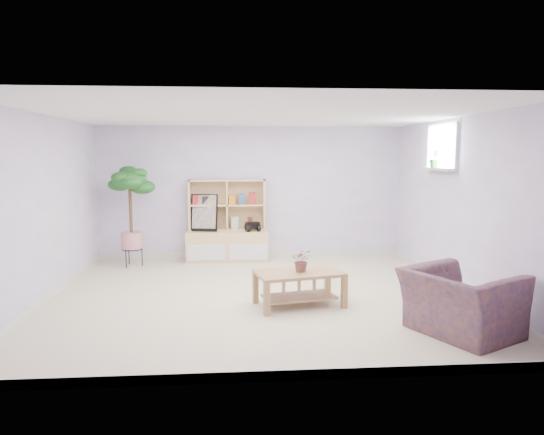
{
  "coord_description": "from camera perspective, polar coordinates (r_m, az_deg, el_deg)",
  "views": [
    {
      "loc": [
        -0.29,
        -6.33,
        1.88
      ],
      "look_at": [
        0.2,
        0.14,
        1.05
      ],
      "focal_mm": 32.0,
      "sensor_mm": 36.0,
      "label": 1
    }
  ],
  "objects": [
    {
      "name": "floor",
      "position": [
        6.61,
        -1.64,
        -9.21
      ],
      "size": [
        5.5,
        5.0,
        0.01
      ],
      "primitive_type": "cube",
      "color": "#BDB088",
      "rests_on": "ground"
    },
    {
      "name": "ceiling",
      "position": [
        6.35,
        -1.72,
        12.01
      ],
      "size": [
        5.5,
        5.0,
        0.01
      ],
      "primitive_type": "cube",
      "color": "white",
      "rests_on": "walls"
    },
    {
      "name": "walls",
      "position": [
        6.37,
        -1.68,
        1.19
      ],
      "size": [
        5.51,
        5.01,
        2.4
      ],
      "color": "silver",
      "rests_on": "floor"
    },
    {
      "name": "baseboard",
      "position": [
        6.59,
        -1.64,
        -8.8
      ],
      "size": [
        5.5,
        5.0,
        0.1
      ],
      "primitive_type": null,
      "color": "silver",
      "rests_on": "floor"
    },
    {
      "name": "window",
      "position": [
        7.56,
        19.42,
        7.82
      ],
      "size": [
        0.1,
        0.98,
        0.68
      ],
      "primitive_type": null,
      "color": "#C9DFFE",
      "rests_on": "walls"
    },
    {
      "name": "window_sill",
      "position": [
        7.54,
        18.9,
        5.41
      ],
      "size": [
        0.14,
        1.0,
        0.04
      ],
      "primitive_type": "cube",
      "color": "silver",
      "rests_on": "walls"
    },
    {
      "name": "storage_unit",
      "position": [
        8.65,
        -5.29,
        -0.38
      ],
      "size": [
        1.45,
        0.49,
        1.45
      ],
      "primitive_type": null,
      "color": "tan",
      "rests_on": "floor"
    },
    {
      "name": "poster",
      "position": [
        8.62,
        -7.99,
        0.56
      ],
      "size": [
        0.49,
        0.2,
        0.66
      ],
      "primitive_type": null,
      "rotation": [
        0.0,
        0.0,
        -0.19
      ],
      "color": "yellow",
      "rests_on": "storage_unit"
    },
    {
      "name": "toy_truck",
      "position": [
        8.58,
        -2.3,
        -1.02
      ],
      "size": [
        0.38,
        0.29,
        0.18
      ],
      "primitive_type": null,
      "rotation": [
        0.0,
        0.0,
        0.18
      ],
      "color": "black",
      "rests_on": "storage_unit"
    },
    {
      "name": "coffee_table",
      "position": [
        6.15,
        3.21,
        -8.36
      ],
      "size": [
        1.17,
        0.8,
        0.44
      ],
      "primitive_type": null,
      "rotation": [
        0.0,
        0.0,
        0.22
      ],
      "color": "olive",
      "rests_on": "floor"
    },
    {
      "name": "table_plant",
      "position": [
        6.08,
        3.52,
        -5.06
      ],
      "size": [
        0.28,
        0.25,
        0.29
      ],
      "primitive_type": "imported",
      "rotation": [
        0.0,
        0.0,
        -0.12
      ],
      "color": "#1F6627",
      "rests_on": "coffee_table"
    },
    {
      "name": "floor_tree",
      "position": [
        8.51,
        -16.27,
        0.09
      ],
      "size": [
        0.65,
        0.65,
        1.7
      ],
      "primitive_type": null,
      "rotation": [
        0.0,
        0.0,
        0.04
      ],
      "color": "#104616",
      "rests_on": "floor"
    },
    {
      "name": "armchair",
      "position": [
        5.53,
        21.35,
        -8.84
      ],
      "size": [
        1.29,
        1.35,
        0.78
      ],
      "primitive_type": "imported",
      "rotation": [
        0.0,
        0.0,
        2.04
      ],
      "color": "#23254F",
      "rests_on": "floor"
    },
    {
      "name": "sill_plant",
      "position": [
        7.65,
        18.57,
        6.6
      ],
      "size": [
        0.17,
        0.15,
        0.27
      ],
      "primitive_type": "imported",
      "rotation": [
        0.0,
        0.0,
        -0.22
      ],
      "color": "#104616",
      "rests_on": "window_sill"
    }
  ]
}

